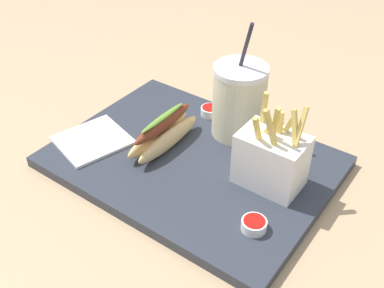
# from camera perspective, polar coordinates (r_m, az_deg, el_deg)

# --- Properties ---
(ground_plane) EXTENTS (2.40, 2.40, 0.02)m
(ground_plane) POSITION_cam_1_polar(r_m,az_deg,el_deg) (0.86, 0.00, -3.18)
(ground_plane) COLOR tan
(food_tray) EXTENTS (0.48, 0.36, 0.02)m
(food_tray) POSITION_cam_1_polar(r_m,az_deg,el_deg) (0.85, 0.00, -2.15)
(food_tray) COLOR #2D333D
(food_tray) RESTS_ON ground_plane
(soda_cup) EXTENTS (0.10, 0.10, 0.23)m
(soda_cup) POSITION_cam_1_polar(r_m,az_deg,el_deg) (0.87, 5.79, 5.31)
(soda_cup) COLOR beige
(soda_cup) RESTS_ON food_tray
(fries_basket) EXTENTS (0.11, 0.07, 0.16)m
(fries_basket) POSITION_cam_1_polar(r_m,az_deg,el_deg) (0.77, 9.69, -1.82)
(fries_basket) COLOR white
(fries_basket) RESTS_ON food_tray
(hot_dog_1) EXTENTS (0.05, 0.17, 0.06)m
(hot_dog_1) POSITION_cam_1_polar(r_m,az_deg,el_deg) (0.86, -3.47, 1.37)
(hot_dog_1) COLOR #DBB775
(hot_dog_1) RESTS_ON food_tray
(ketchup_cup_1) EXTENTS (0.04, 0.04, 0.02)m
(ketchup_cup_1) POSITION_cam_1_polar(r_m,az_deg,el_deg) (0.71, 7.62, -9.74)
(ketchup_cup_1) COLOR white
(ketchup_cup_1) RESTS_ON food_tray
(ketchup_cup_2) EXTENTS (0.04, 0.04, 0.02)m
(ketchup_cup_2) POSITION_cam_1_polar(r_m,az_deg,el_deg) (0.95, 2.25, 4.13)
(ketchup_cup_2) COLOR white
(ketchup_cup_2) RESTS_ON food_tray
(napkin_stack) EXTENTS (0.14, 0.15, 0.01)m
(napkin_stack) POSITION_cam_1_polar(r_m,az_deg,el_deg) (0.90, -12.11, 0.47)
(napkin_stack) COLOR white
(napkin_stack) RESTS_ON food_tray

